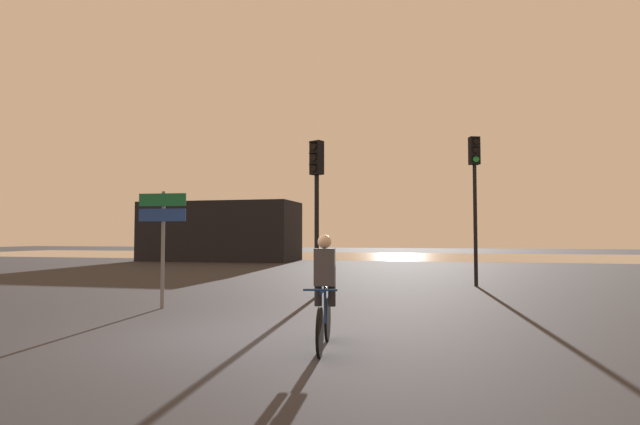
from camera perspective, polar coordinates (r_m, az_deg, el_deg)
ground_plane at (r=8.25m, az=-11.96°, el=-13.84°), size 120.00×120.00×0.00m
water_strip at (r=40.23m, az=8.65°, el=-4.95°), size 80.00×16.00×0.01m
distant_building at (r=33.13m, az=-11.33°, el=-2.14°), size 9.98×4.00×3.80m
traffic_light_far_right at (r=16.85m, az=17.27°, el=3.27°), size 0.38×0.40×4.81m
traffic_light_center at (r=13.24m, az=-0.39°, el=2.86°), size 0.39×0.41×4.13m
direction_sign_post at (r=11.64m, az=-17.55°, el=-1.63°), size 1.10×0.16×2.60m
cyclist at (r=7.28m, az=0.51°, el=-8.87°), size 0.46×1.70×1.62m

